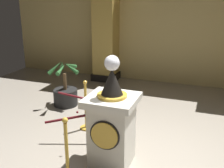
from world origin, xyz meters
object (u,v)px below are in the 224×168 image
Objects in this scene: stanchion_near at (86,112)px; stanchion_far at (67,160)px; potted_palm_left at (65,93)px; pedestal_clock at (112,123)px.

stanchion_near is 1.62m from stanchion_far.
stanchion_far is 0.89× the size of potted_palm_left.
pedestal_clock is 1.74× the size of stanchion_near.
stanchion_far is at bearing -73.62° from stanchion_near.
potted_palm_left is (-1.83, 1.82, -0.37)m from pedestal_clock.
pedestal_clock is 1.29m from stanchion_near.
stanchion_near is at bearing -43.55° from potted_palm_left.
stanchion_far is at bearing -122.07° from pedestal_clock.
pedestal_clock is 1.54× the size of potted_palm_left.
stanchion_far is (-0.41, -0.65, -0.33)m from pedestal_clock.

